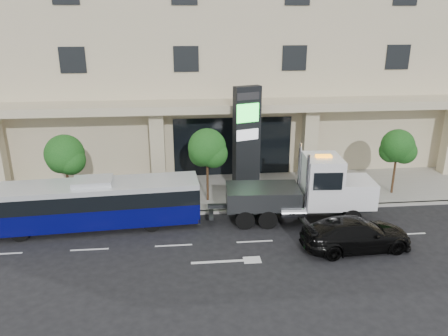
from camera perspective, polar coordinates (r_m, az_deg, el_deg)
The scene contains 11 objects.
ground at distance 23.28m, azimuth 3.41°, elevation -7.80°, with size 120.00×120.00×0.00m, color black.
sidewalk at distance 27.75m, azimuth 1.81°, elevation -3.00°, with size 120.00×6.00×0.15m, color gray.
curb at distance 25.02m, azimuth 2.70°, elevation -5.58°, with size 120.00×0.30×0.15m, color gray.
convention_center at distance 36.05m, azimuth -0.26°, elevation 18.28°, with size 60.00×17.60×20.00m.
tree_left at distance 26.02m, azimuth -20.03°, elevation 1.39°, with size 2.27×2.20×4.22m.
tree_mid at distance 25.18m, azimuth -2.16°, elevation 2.35°, with size 2.28×2.20×4.38m.
tree_right at distance 28.33m, azimuth 21.76°, elevation 2.42°, with size 2.10×2.00×4.04m.
city_bus at distance 23.70m, azimuth -16.52°, elevation -4.39°, with size 10.90×2.95×2.73m.
tow_truck at distance 23.86m, azimuth 10.71°, elevation -3.01°, with size 8.95×2.67×4.06m.
black_sedan at distance 21.92m, azimuth 16.87°, elevation -8.22°, with size 2.15×5.28×1.53m, color black.
signage_pylon at distance 26.50m, azimuth 2.97°, elevation 3.71°, with size 1.73×1.08×6.58m.
Camera 1 is at (-3.41, -20.46, 10.56)m, focal length 35.00 mm.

